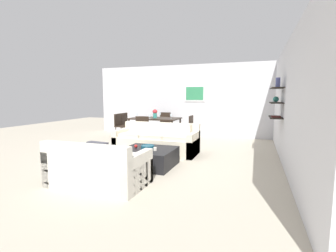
% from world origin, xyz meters
% --- Properties ---
extents(ground_plane, '(18.00, 18.00, 0.00)m').
position_xyz_m(ground_plane, '(0.00, 0.00, 0.00)').
color(ground_plane, '#BCB29E').
extents(back_wall_unit, '(8.40, 0.09, 2.70)m').
position_xyz_m(back_wall_unit, '(0.30, 3.53, 1.35)').
color(back_wall_unit, silver).
rests_on(back_wall_unit, ground).
extents(right_wall_shelf_unit, '(0.34, 8.20, 2.70)m').
position_xyz_m(right_wall_shelf_unit, '(3.03, 0.60, 1.35)').
color(right_wall_shelf_unit, silver).
rests_on(right_wall_shelf_unit, ground).
extents(sofa_beige, '(2.19, 0.90, 0.78)m').
position_xyz_m(sofa_beige, '(-0.05, 0.34, 0.29)').
color(sofa_beige, beige).
rests_on(sofa_beige, ground).
extents(loveseat_white, '(1.60, 0.90, 0.78)m').
position_xyz_m(loveseat_white, '(-0.06, -2.26, 0.29)').
color(loveseat_white, silver).
rests_on(loveseat_white, ground).
extents(coffee_table, '(1.11, 1.00, 0.38)m').
position_xyz_m(coffee_table, '(0.26, -0.91, 0.19)').
color(coffee_table, black).
rests_on(coffee_table, ground).
extents(decorative_bowl, '(0.29, 0.29, 0.09)m').
position_xyz_m(decorative_bowl, '(0.27, -0.95, 0.43)').
color(decorative_bowl, navy).
rests_on(decorative_bowl, coffee_table).
extents(candle_jar, '(0.07, 0.07, 0.07)m').
position_xyz_m(candle_jar, '(0.47, -1.03, 0.42)').
color(candle_jar, silver).
rests_on(candle_jar, coffee_table).
extents(apple_on_coffee_table, '(0.07, 0.07, 0.07)m').
position_xyz_m(apple_on_coffee_table, '(-0.03, -0.91, 0.42)').
color(apple_on_coffee_table, red).
rests_on(apple_on_coffee_table, coffee_table).
extents(dining_table, '(1.70, 1.02, 0.75)m').
position_xyz_m(dining_table, '(-0.94, 2.29, 0.68)').
color(dining_table, black).
rests_on(dining_table, ground).
extents(dining_chair_foot, '(0.44, 0.44, 0.88)m').
position_xyz_m(dining_chair_foot, '(-0.94, 1.37, 0.50)').
color(dining_chair_foot, black).
rests_on(dining_chair_foot, ground).
extents(dining_chair_left_near, '(0.44, 0.44, 0.88)m').
position_xyz_m(dining_chair_left_near, '(-2.19, 2.06, 0.50)').
color(dining_chair_left_near, black).
rests_on(dining_chair_left_near, ground).
extents(dining_chair_head, '(0.44, 0.44, 0.88)m').
position_xyz_m(dining_chair_head, '(-0.94, 3.21, 0.50)').
color(dining_chair_head, black).
rests_on(dining_chair_head, ground).
extents(dining_chair_right_near, '(0.44, 0.44, 0.88)m').
position_xyz_m(dining_chair_right_near, '(0.32, 2.06, 0.50)').
color(dining_chair_right_near, black).
rests_on(dining_chair_right_near, ground).
extents(dining_chair_left_far, '(0.44, 0.44, 0.88)m').
position_xyz_m(dining_chair_left_far, '(-2.19, 2.52, 0.50)').
color(dining_chair_left_far, black).
rests_on(dining_chair_left_far, ground).
extents(wine_glass_right_near, '(0.07, 0.07, 0.16)m').
position_xyz_m(wine_glass_right_near, '(-0.29, 2.16, 0.86)').
color(wine_glass_right_near, silver).
rests_on(wine_glass_right_near, dining_table).
extents(wine_glass_foot, '(0.06, 0.06, 0.17)m').
position_xyz_m(wine_glass_foot, '(-0.94, 1.84, 0.86)').
color(wine_glass_foot, silver).
rests_on(wine_glass_foot, dining_table).
extents(wine_glass_left_near, '(0.06, 0.06, 0.15)m').
position_xyz_m(wine_glass_left_near, '(-1.58, 2.16, 0.85)').
color(wine_glass_left_near, silver).
rests_on(wine_glass_left_near, dining_table).
extents(wine_glass_head, '(0.08, 0.08, 0.16)m').
position_xyz_m(wine_glass_head, '(-0.94, 2.74, 0.86)').
color(wine_glass_head, silver).
rests_on(wine_glass_head, dining_table).
extents(centerpiece_vase, '(0.16, 0.16, 0.31)m').
position_xyz_m(centerpiece_vase, '(-0.91, 2.23, 0.92)').
color(centerpiece_vase, teal).
rests_on(centerpiece_vase, dining_table).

